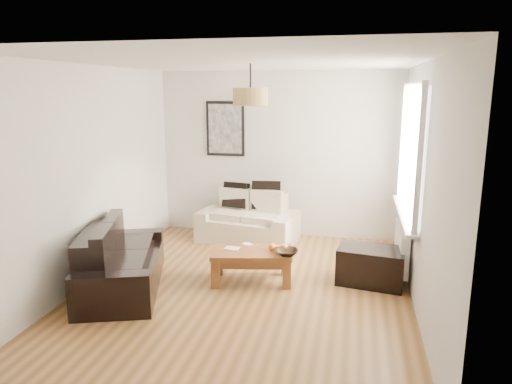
% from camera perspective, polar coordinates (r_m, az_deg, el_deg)
% --- Properties ---
extents(floor, '(4.50, 4.50, 0.00)m').
position_cam_1_polar(floor, '(5.63, -1.31, -11.80)').
color(floor, brown).
rests_on(floor, ground).
extents(ceiling, '(3.80, 4.50, 0.00)m').
position_cam_1_polar(ceiling, '(5.14, -1.46, 15.66)').
color(ceiling, white).
rests_on(ceiling, floor).
extents(wall_back, '(3.80, 0.04, 2.60)m').
position_cam_1_polar(wall_back, '(7.41, 2.69, 4.56)').
color(wall_back, silver).
rests_on(wall_back, floor).
extents(wall_front, '(3.80, 0.04, 2.60)m').
position_cam_1_polar(wall_front, '(3.16, -11.02, -6.41)').
color(wall_front, silver).
rests_on(wall_front, floor).
extents(wall_left, '(0.04, 4.50, 2.60)m').
position_cam_1_polar(wall_left, '(5.96, -19.44, 1.96)').
color(wall_left, silver).
rests_on(wall_left, floor).
extents(wall_right, '(0.04, 4.50, 2.60)m').
position_cam_1_polar(wall_right, '(5.14, 19.69, 0.37)').
color(wall_right, silver).
rests_on(wall_right, floor).
extents(window_bay, '(0.14, 1.90, 1.60)m').
position_cam_1_polar(window_bay, '(5.87, 18.54, 4.84)').
color(window_bay, white).
rests_on(window_bay, wall_right).
extents(radiator, '(0.10, 0.90, 0.52)m').
position_cam_1_polar(radiator, '(6.13, 17.39, -6.50)').
color(radiator, white).
rests_on(radiator, wall_right).
extents(poster, '(0.62, 0.04, 0.87)m').
position_cam_1_polar(poster, '(7.52, -3.77, 7.73)').
color(poster, black).
rests_on(poster, wall_back).
extents(pendant_shade, '(0.40, 0.40, 0.20)m').
position_cam_1_polar(pendant_shade, '(5.43, -0.68, 11.58)').
color(pendant_shade, tan).
rests_on(pendant_shade, ceiling).
extents(loveseat_cream, '(1.59, 1.03, 0.73)m').
position_cam_1_polar(loveseat_cream, '(7.22, -1.00, -3.20)').
color(loveseat_cream, beige).
rests_on(loveseat_cream, floor).
extents(sofa_leather, '(1.32, 1.87, 0.73)m').
position_cam_1_polar(sofa_leather, '(5.75, -16.09, -7.83)').
color(sofa_leather, black).
rests_on(sofa_leather, floor).
extents(coffee_table, '(1.05, 0.71, 0.40)m').
position_cam_1_polar(coffee_table, '(5.78, -0.56, -9.02)').
color(coffee_table, brown).
rests_on(coffee_table, floor).
extents(ottoman, '(0.85, 0.62, 0.44)m').
position_cam_1_polar(ottoman, '(5.88, 13.91, -8.76)').
color(ottoman, black).
rests_on(ottoman, floor).
extents(cushion_left, '(0.42, 0.20, 0.40)m').
position_cam_1_polar(cushion_left, '(7.37, -2.49, -0.38)').
color(cushion_left, black).
rests_on(cushion_left, loveseat_cream).
extents(cushion_right, '(0.46, 0.20, 0.44)m').
position_cam_1_polar(cushion_right, '(7.26, 1.25, -0.40)').
color(cushion_right, black).
rests_on(cushion_right, loveseat_cream).
extents(fruit_bowl, '(0.31, 0.31, 0.06)m').
position_cam_1_polar(fruit_bowl, '(5.56, 3.82, -7.36)').
color(fruit_bowl, black).
rests_on(fruit_bowl, coffee_table).
extents(orange_a, '(0.08, 0.08, 0.06)m').
position_cam_1_polar(orange_a, '(5.67, 2.69, -6.87)').
color(orange_a, '#DE5F12').
rests_on(orange_a, fruit_bowl).
extents(orange_b, '(0.12, 0.12, 0.09)m').
position_cam_1_polar(orange_b, '(5.70, 3.51, -6.78)').
color(orange_b, orange).
rests_on(orange_b, fruit_bowl).
extents(orange_c, '(0.11, 0.11, 0.09)m').
position_cam_1_polar(orange_c, '(5.72, 1.98, -6.70)').
color(orange_c, orange).
rests_on(orange_c, fruit_bowl).
extents(papers, '(0.19, 0.14, 0.01)m').
position_cam_1_polar(papers, '(5.78, -2.95, -6.89)').
color(papers, silver).
rests_on(papers, coffee_table).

